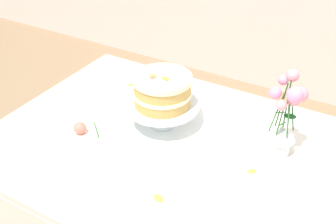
# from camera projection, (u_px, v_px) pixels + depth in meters

# --- Properties ---
(dining_table) EXTENTS (1.40, 1.00, 0.74)m
(dining_table) POSITION_uv_depth(u_px,v_px,m) (170.00, 168.00, 1.60)
(dining_table) COLOR white
(dining_table) RESTS_ON ground
(linen_napkin) EXTENTS (0.32, 0.32, 0.00)m
(linen_napkin) POSITION_uv_depth(u_px,v_px,m) (163.00, 124.00, 1.68)
(linen_napkin) COLOR white
(linen_napkin) RESTS_ON dining_table
(cake_stand) EXTENTS (0.29, 0.29, 0.10)m
(cake_stand) POSITION_uv_depth(u_px,v_px,m) (162.00, 107.00, 1.64)
(cake_stand) COLOR silver
(cake_stand) RESTS_ON linen_napkin
(layer_cake) EXTENTS (0.23, 0.23, 0.13)m
(layer_cake) POSITION_uv_depth(u_px,v_px,m) (162.00, 90.00, 1.59)
(layer_cake) COLOR tan
(layer_cake) RESTS_ON cake_stand
(flower_vase) EXTENTS (0.12, 0.10, 0.33)m
(flower_vase) POSITION_uv_depth(u_px,v_px,m) (285.00, 120.00, 1.45)
(flower_vase) COLOR silver
(flower_vase) RESTS_ON dining_table
(fallen_rose) EXTENTS (0.11, 0.11, 0.05)m
(fallen_rose) POSITION_uv_depth(u_px,v_px,m) (80.00, 128.00, 1.62)
(fallen_rose) COLOR #2D6028
(fallen_rose) RESTS_ON dining_table
(loose_petal_0) EXTENTS (0.05, 0.04, 0.01)m
(loose_petal_0) POSITION_uv_depth(u_px,v_px,m) (122.00, 90.00, 1.91)
(loose_petal_0) COLOR pink
(loose_petal_0) RESTS_ON dining_table
(loose_petal_1) EXTENTS (0.03, 0.02, 0.01)m
(loose_petal_1) POSITION_uv_depth(u_px,v_px,m) (131.00, 85.00, 1.95)
(loose_petal_1) COLOR orange
(loose_petal_1) RESTS_ON dining_table
(loose_petal_2) EXTENTS (0.04, 0.04, 0.01)m
(loose_petal_2) POSITION_uv_depth(u_px,v_px,m) (252.00, 171.00, 1.45)
(loose_petal_2) COLOR yellow
(loose_petal_2) RESTS_ON dining_table
(loose_petal_3) EXTENTS (0.05, 0.04, 0.01)m
(loose_petal_3) POSITION_uv_depth(u_px,v_px,m) (159.00, 198.00, 1.34)
(loose_petal_3) COLOR yellow
(loose_petal_3) RESTS_ON dining_table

